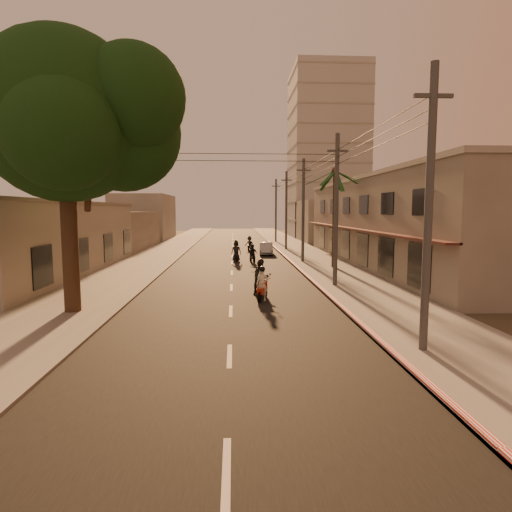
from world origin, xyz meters
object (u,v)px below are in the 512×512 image
Objects in this scene: broadleaf_tree at (75,118)px; scooter_red at (262,285)px; scooter_mid_b at (253,254)px; palm_tree at (335,177)px; scooter_far_a at (236,252)px; parked_car at (266,249)px; scooter_far_b at (250,244)px; scooter_mid_a at (261,278)px.

scooter_red is (8.19, 2.07, -7.69)m from broadleaf_tree.
scooter_mid_b is (8.41, 17.98, -7.74)m from broadleaf_tree.
broadleaf_tree is 21.30m from scooter_mid_b.
palm_tree is at bearing 43.48° from broadleaf_tree.
scooter_far_a is 0.50× the size of parked_car.
scooter_far_b is (0.37, 26.85, -0.00)m from scooter_red.
scooter_red is 1.54m from scooter_mid_a.
scooter_mid_b is 10.94m from scooter_far_b.
scooter_red is at bearing -105.89° from scooter_mid_a.
scooter_red is at bearing -83.97° from scooter_far_a.
scooter_red is 26.85m from scooter_far_b.
scooter_mid_a is 21.11m from parked_car.
scooter_red is at bearing 14.18° from broadleaf_tree.
parked_car is at bearing 70.16° from scooter_mid_a.
broadleaf_tree is 7.06× the size of scooter_far_b.
palm_tree is at bearing -63.30° from parked_car.
scooter_mid_a reaches higher than parked_car.
scooter_red is 22.64m from parked_car.
scooter_far_b is at bearing 73.51° from broadleaf_tree.
parked_car is at bearing 63.10° from scooter_mid_b.
parked_car is (10.12, 24.63, -7.84)m from broadleaf_tree.
scooter_red reaches higher than parked_car.
scooter_mid_a is (-6.39, -10.25, -6.25)m from palm_tree.
parked_car is at bearing 63.29° from scooter_far_a.
parked_car is (1.90, 21.03, -0.26)m from scooter_mid_a.
scooter_mid_a is at bearing -121.93° from palm_tree.
scooter_far_b is 4.56m from parked_car.
palm_tree is 11.08m from scooter_far_a.
scooter_far_a is 6.56m from parked_car.
scooter_far_b is (8.56, 28.92, -7.69)m from broadleaf_tree.
scooter_red reaches higher than scooter_mid_b.
palm_tree reaches higher than scooter_mid_a.
scooter_far_a reaches higher than scooter_far_b.
broadleaf_tree is 21.51m from scooter_far_a.
scooter_far_b is at bearing 114.12° from parked_car.
scooter_far_a is at bearing 79.96° from scooter_mid_a.
scooter_far_b is at bearing 106.74° from scooter_red.
scooter_mid_a is (0.03, 1.53, 0.11)m from scooter_red.
scooter_mid_b is at bearing 64.93° from broadleaf_tree.
broadleaf_tree is 6.12× the size of scooter_far_a.
scooter_far_a is (-7.63, 5.02, -6.28)m from palm_tree.
scooter_far_a is (-1.21, 16.81, 0.08)m from scooter_red.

